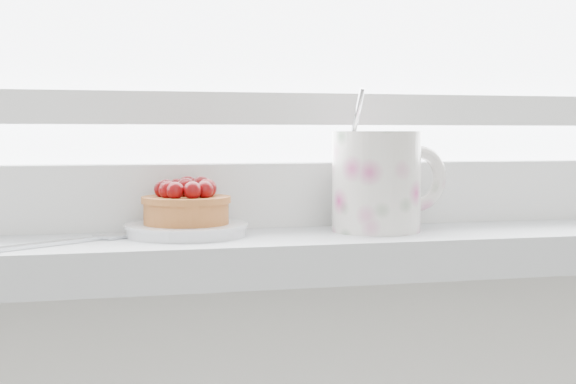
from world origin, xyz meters
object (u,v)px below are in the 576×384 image
object	(u,v)px
raspberry_tart	(187,203)
fork	(65,242)
floral_mug	(379,179)
saucer	(186,230)

from	to	relation	value
raspberry_tart	fork	xyz separation A→B (m)	(-0.12, -0.03, -0.03)
raspberry_tart	fork	world-z (taller)	raspberry_tart
floral_mug	fork	bearing A→B (deg)	-175.72
floral_mug	saucer	bearing A→B (deg)	177.38
saucer	raspberry_tart	world-z (taller)	raspberry_tart
raspberry_tart	floral_mug	distance (m)	0.20
saucer	floral_mug	bearing A→B (deg)	-2.62
saucer	floral_mug	world-z (taller)	floral_mug
saucer	floral_mug	distance (m)	0.21
fork	saucer	bearing A→B (deg)	15.77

